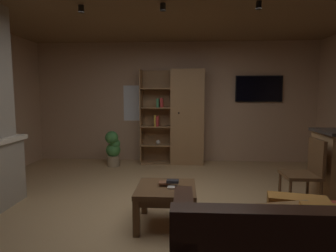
{
  "coord_description": "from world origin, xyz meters",
  "views": [
    {
      "loc": [
        0.22,
        -3.24,
        1.45
      ],
      "look_at": [
        0.0,
        0.4,
        1.05
      ],
      "focal_mm": 29.53,
      "sensor_mm": 36.0,
      "label": 1
    }
  ],
  "objects_px": {
    "table_book_0": "(173,187)",
    "wall_mounted_tv": "(259,89)",
    "coffee_table": "(166,194)",
    "dining_chair": "(307,170)",
    "table_book_2": "(173,181)",
    "bookshelf_cabinet": "(183,117)",
    "potted_floor_plant": "(113,148)",
    "table_book_1": "(165,183)"
  },
  "relations": [
    {
      "from": "bookshelf_cabinet",
      "to": "coffee_table",
      "type": "height_order",
      "value": "bookshelf_cabinet"
    },
    {
      "from": "dining_chair",
      "to": "table_book_2",
      "type": "bearing_deg",
      "value": -164.43
    },
    {
      "from": "bookshelf_cabinet",
      "to": "dining_chair",
      "type": "distance_m",
      "value": 2.9
    },
    {
      "from": "table_book_1",
      "to": "wall_mounted_tv",
      "type": "xyz_separation_m",
      "value": [
        1.8,
        3.05,
        1.13
      ]
    },
    {
      "from": "coffee_table",
      "to": "table_book_0",
      "type": "xyz_separation_m",
      "value": [
        0.08,
        -0.04,
        0.1
      ]
    },
    {
      "from": "table_book_1",
      "to": "table_book_2",
      "type": "height_order",
      "value": "table_book_2"
    },
    {
      "from": "table_book_1",
      "to": "dining_chair",
      "type": "xyz_separation_m",
      "value": [
        1.75,
        0.44,
        0.06
      ]
    },
    {
      "from": "coffee_table",
      "to": "table_book_0",
      "type": "relative_size",
      "value": 5.8
    },
    {
      "from": "table_book_2",
      "to": "wall_mounted_tv",
      "type": "xyz_separation_m",
      "value": [
        1.72,
        3.07,
        1.1
      ]
    },
    {
      "from": "table_book_0",
      "to": "potted_floor_plant",
      "type": "bearing_deg",
      "value": 117.49
    },
    {
      "from": "bookshelf_cabinet",
      "to": "table_book_1",
      "type": "xyz_separation_m",
      "value": [
        -0.18,
        -2.84,
        -0.52
      ]
    },
    {
      "from": "coffee_table",
      "to": "dining_chair",
      "type": "distance_m",
      "value": 1.81
    },
    {
      "from": "coffee_table",
      "to": "potted_floor_plant",
      "type": "distance_m",
      "value": 2.84
    },
    {
      "from": "table_book_2",
      "to": "table_book_0",
      "type": "bearing_deg",
      "value": -84.37
    },
    {
      "from": "table_book_0",
      "to": "wall_mounted_tv",
      "type": "xyz_separation_m",
      "value": [
        1.71,
        3.13,
        1.15
      ]
    },
    {
      "from": "table_book_2",
      "to": "wall_mounted_tv",
      "type": "relative_size",
      "value": 0.14
    },
    {
      "from": "coffee_table",
      "to": "wall_mounted_tv",
      "type": "height_order",
      "value": "wall_mounted_tv"
    },
    {
      "from": "coffee_table",
      "to": "wall_mounted_tv",
      "type": "bearing_deg",
      "value": 59.9
    },
    {
      "from": "table_book_2",
      "to": "potted_floor_plant",
      "type": "distance_m",
      "value": 2.86
    },
    {
      "from": "table_book_2",
      "to": "potted_floor_plant",
      "type": "xyz_separation_m",
      "value": [
        -1.34,
        2.52,
        -0.12
      ]
    },
    {
      "from": "bookshelf_cabinet",
      "to": "table_book_0",
      "type": "bearing_deg",
      "value": -91.75
    },
    {
      "from": "coffee_table",
      "to": "dining_chair",
      "type": "relative_size",
      "value": 0.71
    },
    {
      "from": "coffee_table",
      "to": "dining_chair",
      "type": "height_order",
      "value": "dining_chair"
    },
    {
      "from": "bookshelf_cabinet",
      "to": "wall_mounted_tv",
      "type": "height_order",
      "value": "bookshelf_cabinet"
    },
    {
      "from": "bookshelf_cabinet",
      "to": "table_book_0",
      "type": "relative_size",
      "value": 17.66
    },
    {
      "from": "bookshelf_cabinet",
      "to": "coffee_table",
      "type": "distance_m",
      "value": 2.95
    },
    {
      "from": "table_book_0",
      "to": "wall_mounted_tv",
      "type": "relative_size",
      "value": 0.11
    },
    {
      "from": "table_book_0",
      "to": "potted_floor_plant",
      "type": "xyz_separation_m",
      "value": [
        -1.34,
        2.58,
        -0.07
      ]
    },
    {
      "from": "bookshelf_cabinet",
      "to": "wall_mounted_tv",
      "type": "bearing_deg",
      "value": 7.39
    },
    {
      "from": "table_book_2",
      "to": "wall_mounted_tv",
      "type": "distance_m",
      "value": 3.69
    },
    {
      "from": "table_book_2",
      "to": "table_book_1",
      "type": "bearing_deg",
      "value": 166.21
    },
    {
      "from": "table_book_0",
      "to": "dining_chair",
      "type": "relative_size",
      "value": 0.12
    },
    {
      "from": "table_book_2",
      "to": "dining_chair",
      "type": "distance_m",
      "value": 1.73
    },
    {
      "from": "potted_floor_plant",
      "to": "coffee_table",
      "type": "bearing_deg",
      "value": -63.54
    },
    {
      "from": "table_book_1",
      "to": "potted_floor_plant",
      "type": "bearing_deg",
      "value": 116.58
    },
    {
      "from": "bookshelf_cabinet",
      "to": "table_book_0",
      "type": "height_order",
      "value": "bookshelf_cabinet"
    },
    {
      "from": "coffee_table",
      "to": "table_book_2",
      "type": "xyz_separation_m",
      "value": [
        0.07,
        0.02,
        0.14
      ]
    },
    {
      "from": "coffee_table",
      "to": "potted_floor_plant",
      "type": "bearing_deg",
      "value": 116.46
    },
    {
      "from": "table_book_1",
      "to": "table_book_2",
      "type": "xyz_separation_m",
      "value": [
        0.09,
        -0.02,
        0.03
      ]
    },
    {
      "from": "bookshelf_cabinet",
      "to": "wall_mounted_tv",
      "type": "relative_size",
      "value": 2.02
    },
    {
      "from": "table_book_2",
      "to": "wall_mounted_tv",
      "type": "height_order",
      "value": "wall_mounted_tv"
    },
    {
      "from": "table_book_2",
      "to": "dining_chair",
      "type": "xyz_separation_m",
      "value": [
        1.66,
        0.46,
        0.03
      ]
    }
  ]
}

